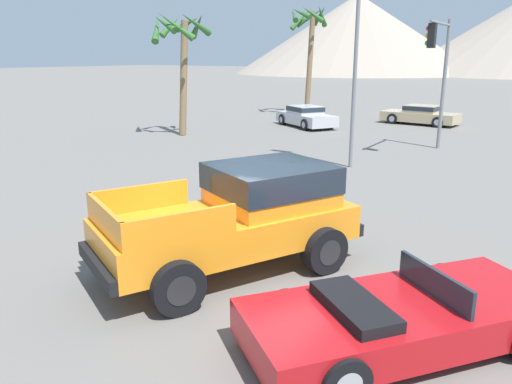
% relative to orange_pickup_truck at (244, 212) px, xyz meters
% --- Properties ---
extents(ground_plane, '(320.00, 320.00, 0.00)m').
position_rel_orange_pickup_truck_xyz_m(ground_plane, '(0.28, 0.05, -1.11)').
color(ground_plane, slate).
extents(orange_pickup_truck, '(4.04, 5.44, 1.96)m').
position_rel_orange_pickup_truck_xyz_m(orange_pickup_truck, '(0.00, 0.00, 0.00)').
color(orange_pickup_truck, orange).
rests_on(orange_pickup_truck, ground_plane).
extents(red_convertible_car, '(4.22, 4.67, 1.09)m').
position_rel_orange_pickup_truck_xyz_m(red_convertible_car, '(3.42, -1.15, -0.67)').
color(red_convertible_car, '#B21419').
rests_on(red_convertible_car, ground_plane).
extents(parked_car_tan, '(4.55, 2.28, 1.14)m').
position_rel_orange_pickup_truck_xyz_m(parked_car_tan, '(-2.63, 23.18, -0.52)').
color(parked_car_tan, tan).
rests_on(parked_car_tan, ground_plane).
extents(parked_car_silver, '(4.49, 3.72, 1.19)m').
position_rel_orange_pickup_truck_xyz_m(parked_car_silver, '(-7.99, 18.54, -0.50)').
color(parked_car_silver, '#B7BABF').
rests_on(parked_car_silver, ground_plane).
extents(traffic_light_main, '(0.38, 3.29, 5.48)m').
position_rel_orange_pickup_truck_xyz_m(traffic_light_main, '(0.17, 14.17, 2.70)').
color(traffic_light_main, slate).
rests_on(traffic_light_main, ground_plane).
extents(street_lamp_post, '(0.90, 0.24, 7.41)m').
position_rel_orange_pickup_truck_xyz_m(street_lamp_post, '(-1.65, 9.62, 3.37)').
color(street_lamp_post, slate).
rests_on(street_lamp_post, ground_plane).
extents(palm_tree_tall, '(2.99, 2.98, 6.14)m').
position_rel_orange_pickup_truck_xyz_m(palm_tree_tall, '(-11.89, 12.24, 3.53)').
color(palm_tree_tall, brown).
rests_on(palm_tree_tall, ground_plane).
extents(palm_tree_short, '(2.80, 3.06, 7.32)m').
position_rel_orange_pickup_truck_xyz_m(palm_tree_short, '(-10.84, 24.34, 4.40)').
color(palm_tree_short, brown).
rests_on(palm_tree_short, ground_plane).
extents(distant_mountain_range, '(112.91, 79.67, 20.42)m').
position_rel_orange_pickup_truck_xyz_m(distant_mountain_range, '(-18.08, 121.69, 7.57)').
color(distant_mountain_range, gray).
rests_on(distant_mountain_range, ground_plane).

